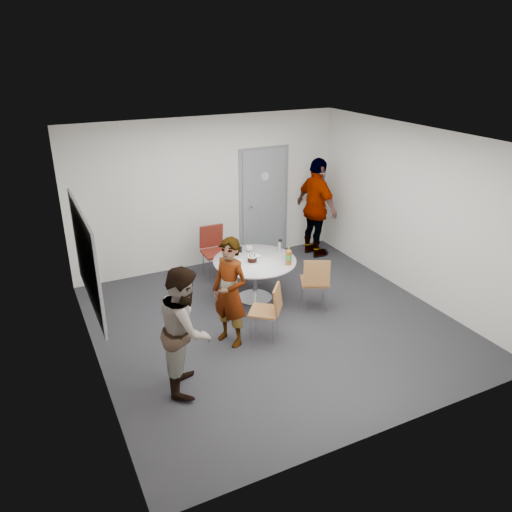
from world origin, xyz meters
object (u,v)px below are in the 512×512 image
whiteboard (86,258)px  table (256,265)px  person_left (186,329)px  chair_near_left (270,307)px  chair_near_right (316,279)px  door (264,203)px  person_main (230,292)px  chair_far (214,246)px  person_right (317,208)px

whiteboard → table: 2.79m
table → whiteboard: bearing=-166.7°
person_left → chair_near_left: bearing=-48.6°
chair_near_left → chair_near_right: (0.99, 0.41, 0.04)m
whiteboard → chair_near_right: size_ratio=2.18×
door → table: door is taller
chair_near_left → person_left: bearing=148.7°
whiteboard → chair_near_left: whiteboard is taller
chair_near_right → person_left: 2.54m
door → person_left: size_ratio=1.36×
chair_near_left → person_main: size_ratio=0.53×
person_main → chair_near_right: bearing=74.3°
chair_near_left → person_left: 1.48m
chair_far → person_right: person_right is taller
door → person_main: 3.26m
chair_far → whiteboard: bearing=38.4°
door → table: bearing=-120.3°
whiteboard → chair_near_left: size_ratio=2.33×
whiteboard → person_right: 4.77m
whiteboard → chair_far: (2.29, 1.70, -0.88)m
person_right → door: bearing=52.6°
chair_near_right → chair_far: bearing=143.1°
whiteboard → person_main: size_ratio=1.24×
door → whiteboard: bearing=-147.3°
door → chair_far: door is taller
whiteboard → person_left: bearing=-49.6°
whiteboard → person_main: 1.88m
whiteboard → chair_near_left: (2.23, -0.53, -0.96)m
whiteboard → chair_near_right: bearing=-2.1°
table → chair_far: table is taller
chair_far → table: bearing=106.6°
door → person_right: size_ratio=1.11×
person_main → whiteboard: bearing=-128.0°
person_left → chair_near_right: bearing=-47.4°
door → whiteboard: size_ratio=1.12×
table → person_left: (-1.71, -1.63, 0.19)m
table → person_right: person_right is taller
table → person_main: bearing=-131.5°
whiteboard → person_right: bearing=21.6°
chair_far → person_right: bearing=-177.0°
table → person_right: 2.18m
chair_near_left → person_main: person_main is taller
person_main → person_left: 1.05m
person_main → person_left: bearing=-78.0°
table → door: bearing=59.7°
door → person_main: (-1.86, -2.66, -0.26)m
door → chair_far: 1.47m
chair_near_right → person_main: (-1.52, -0.26, 0.24)m
door → person_main: bearing=-124.9°
chair_near_left → chair_far: size_ratio=0.88×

